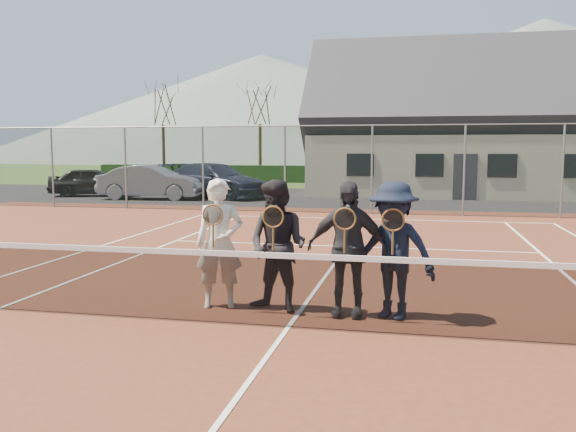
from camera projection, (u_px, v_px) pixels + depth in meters
name	position (u px, v px, depth m)	size (l,w,h in m)	color
ground	(382.00, 199.00, 26.98)	(220.00, 220.00, 0.00)	#314E1C
court_surface	(288.00, 329.00, 7.55)	(30.00, 30.00, 0.02)	#562819
tarmac_carpark	(294.00, 197.00, 27.81)	(40.00, 12.00, 0.01)	black
hedge_row	(394.00, 175.00, 38.58)	(40.00, 1.20, 1.10)	black
hill_west	(261.00, 108.00, 104.07)	(110.00, 110.00, 18.00)	#56685D
hill_centre	(542.00, 91.00, 94.48)	(120.00, 120.00, 22.00)	#56685D
car_a	(93.00, 182.00, 28.40)	(1.58, 3.93, 1.34)	black
car_b	(151.00, 182.00, 26.61)	(1.58, 4.55, 1.50)	gray
car_c	(215.00, 181.00, 27.41)	(2.19, 5.39, 1.56)	black
court_markings	(288.00, 328.00, 7.54)	(11.03, 23.83, 0.01)	white
tennis_net	(288.00, 287.00, 7.49)	(11.68, 0.08, 1.10)	slate
perimeter_fence	(372.00, 169.00, 20.50)	(30.07, 0.07, 3.02)	slate
clubhouse	(472.00, 112.00, 29.59)	(15.60, 8.20, 7.70)	beige
tree_a	(162.00, 97.00, 42.30)	(3.20, 3.20, 7.77)	#3B2315
tree_b	(260.00, 95.00, 40.84)	(3.20, 3.20, 7.77)	#3A2515
tree_c	(428.00, 92.00, 38.56)	(3.20, 3.20, 7.77)	#392714
player_a	(220.00, 243.00, 8.48)	(0.75, 0.61, 1.80)	silver
player_b	(278.00, 246.00, 8.25)	(1.05, 0.93, 1.80)	black
player_c	(347.00, 249.00, 8.02)	(1.06, 0.51, 1.80)	#27282D
player_d	(393.00, 250.00, 7.91)	(1.33, 1.04, 1.80)	black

